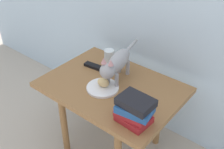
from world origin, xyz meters
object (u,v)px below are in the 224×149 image
at_px(book_stack, 135,110).
at_px(candle_jar, 109,56).
at_px(cat, 117,63).
at_px(tv_remote, 95,66).
at_px(plate, 103,88).
at_px(bread_roll, 103,82).
at_px(side_table, 112,94).

bearing_deg(book_stack, candle_jar, 141.44).
relative_size(cat, tv_remote, 3.14).
relative_size(candle_jar, tv_remote, 0.57).
distance_m(plate, tv_remote, 0.24).
distance_m(bread_roll, candle_jar, 0.31).
bearing_deg(bread_roll, side_table, 63.18).
height_order(candle_jar, tv_remote, candle_jar).
distance_m(side_table, candle_jar, 0.31).
xyz_separation_m(plate, tv_remote, (-0.20, 0.14, 0.00)).
distance_m(book_stack, tv_remote, 0.57).
height_order(side_table, book_stack, book_stack).
xyz_separation_m(bread_roll, tv_remote, (-0.19, 0.13, -0.03)).
relative_size(bread_roll, tv_remote, 0.53).
xyz_separation_m(book_stack, tv_remote, (-0.51, 0.26, -0.07)).
xyz_separation_m(bread_roll, candle_jar, (-0.17, 0.26, -0.00)).
height_order(bread_roll, book_stack, book_stack).
distance_m(bread_roll, tv_remote, 0.24).
relative_size(side_table, cat, 1.78).
bearing_deg(candle_jar, bread_roll, -56.96).
distance_m(plate, cat, 0.17).
bearing_deg(cat, side_table, -83.75).
distance_m(cat, tv_remote, 0.25).
bearing_deg(bread_roll, tv_remote, 145.18).
height_order(bread_roll, cat, cat).
bearing_deg(plate, side_table, 70.57).
bearing_deg(candle_jar, plate, -57.46).
bearing_deg(bread_roll, book_stack, -21.40).
bearing_deg(plate, book_stack, -19.83).
bearing_deg(side_table, tv_remote, 159.28).
height_order(plate, cat, cat).
xyz_separation_m(side_table, cat, (-0.01, 0.05, 0.20)).
distance_m(cat, book_stack, 0.37).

